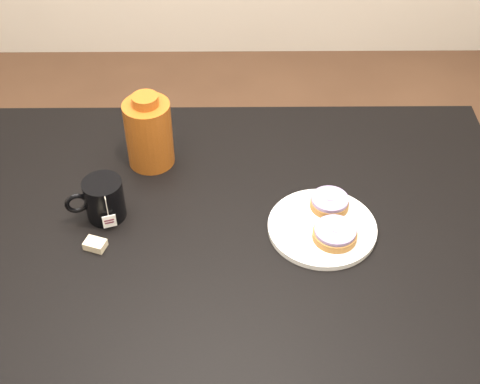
# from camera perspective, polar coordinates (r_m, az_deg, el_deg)

# --- Properties ---
(table) EXTENTS (1.40, 0.90, 0.75)m
(table) POSITION_cam_1_polar(r_m,az_deg,el_deg) (1.56, -2.19, -4.90)
(table) COLOR black
(table) RESTS_ON ground_plane
(plate) EXTENTS (0.24, 0.24, 0.02)m
(plate) POSITION_cam_1_polar(r_m,az_deg,el_deg) (1.49, 7.02, -2.98)
(plate) COLOR white
(plate) RESTS_ON table
(bagel_back) EXTENTS (0.12, 0.12, 0.03)m
(bagel_back) POSITION_cam_1_polar(r_m,az_deg,el_deg) (1.53, 7.65, -0.87)
(bagel_back) COLOR brown
(bagel_back) RESTS_ON plate
(bagel_front) EXTENTS (0.12, 0.12, 0.03)m
(bagel_front) POSITION_cam_1_polar(r_m,az_deg,el_deg) (1.46, 8.10, -3.53)
(bagel_front) COLOR brown
(bagel_front) RESTS_ON plate
(mug) EXTENTS (0.14, 0.11, 0.10)m
(mug) POSITION_cam_1_polar(r_m,az_deg,el_deg) (1.52, -11.59, -0.61)
(mug) COLOR black
(mug) RESTS_ON table
(teabag_pouch) EXTENTS (0.05, 0.05, 0.02)m
(teabag_pouch) POSITION_cam_1_polar(r_m,az_deg,el_deg) (1.48, -12.25, -4.40)
(teabag_pouch) COLOR #C6B793
(teabag_pouch) RESTS_ON table
(bagel_package) EXTENTS (0.12, 0.12, 0.19)m
(bagel_package) POSITION_cam_1_polar(r_m,az_deg,el_deg) (1.62, -7.78, 5.06)
(bagel_package) COLOR #6A2E0D
(bagel_package) RESTS_ON table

